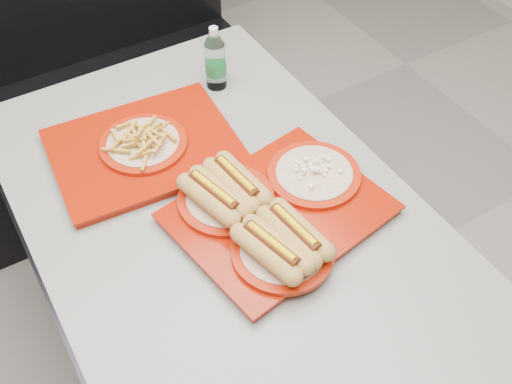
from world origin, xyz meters
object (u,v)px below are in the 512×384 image
booth_bench (93,87)px  tray_near (272,210)px  tray_far (144,145)px  water_bottle (215,62)px  diner_table (225,248)px

booth_bench → tray_near: bearing=-85.9°
tray_near → tray_far: 0.41m
water_bottle → tray_near: bearing=-104.6°
diner_table → water_bottle: 0.56m
tray_near → diner_table: bearing=131.6°
diner_table → water_bottle: bearing=63.0°
tray_near → water_bottle: (0.14, 0.54, 0.05)m
diner_table → water_bottle: water_bottle is taller
tray_near → water_bottle: 0.56m
booth_bench → water_bottle: (0.23, -0.65, 0.44)m
diner_table → tray_far: tray_far is taller
water_bottle → tray_far: bearing=-152.6°
tray_near → water_bottle: size_ratio=2.70×
diner_table → booth_bench: (0.00, 1.09, -0.18)m
tray_near → water_bottle: bearing=75.4°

